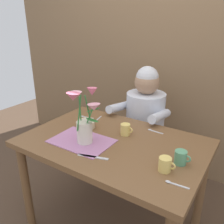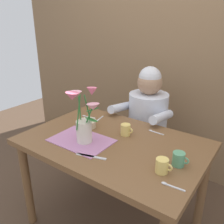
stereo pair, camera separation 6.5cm
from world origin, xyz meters
TOP-DOWN VIEW (x-y plane):
  - ground_plane at (0.00, 0.00)m, footprint 6.00×6.00m
  - wood_panel_backdrop at (0.00, 1.05)m, footprint 4.00×0.10m
  - dining_table at (0.00, 0.00)m, footprint 1.20×0.80m
  - seated_person at (-0.06, 0.62)m, footprint 0.45×0.47m
  - striped_placemat at (-0.17, -0.12)m, footprint 0.40×0.28m
  - flower_vase at (-0.14, -0.13)m, footprint 0.23×0.26m
  - ceramic_bowl at (-0.28, 0.06)m, footprint 0.14×0.14m
  - dinner_knife at (0.01, -0.24)m, footprint 0.19×0.07m
  - tea_cup at (0.42, -0.14)m, footprint 0.09×0.07m
  - ceramic_mug at (0.02, 0.12)m, footprint 0.09×0.07m
  - coffee_cup at (0.46, -0.02)m, footprint 0.09×0.07m
  - spoon_0 at (0.49, -0.22)m, footprint 0.12×0.02m
  - spoon_1 at (0.16, 0.28)m, footprint 0.12×0.02m
  - spoon_2 at (-0.30, 0.22)m, footprint 0.04×0.12m
  - spoon_3 at (-0.42, 0.21)m, footprint 0.12×0.04m

SIDE VIEW (x-z plane):
  - ground_plane at x=0.00m, z-range 0.00..0.00m
  - seated_person at x=-0.06m, z-range 0.00..1.13m
  - dining_table at x=0.00m, z-range 0.27..1.01m
  - striped_placemat at x=-0.17m, z-range 0.74..0.74m
  - dinner_knife at x=0.01m, z-range 0.74..0.74m
  - spoon_0 at x=0.49m, z-range 0.74..0.75m
  - spoon_1 at x=0.16m, z-range 0.74..0.75m
  - spoon_2 at x=-0.30m, z-range 0.74..0.75m
  - spoon_3 at x=-0.42m, z-range 0.74..0.75m
  - ceramic_bowl at x=-0.28m, z-range 0.74..0.80m
  - tea_cup at x=0.42m, z-range 0.74..0.82m
  - ceramic_mug at x=0.02m, z-range 0.74..0.82m
  - coffee_cup at x=0.46m, z-range 0.74..0.82m
  - flower_vase at x=-0.14m, z-range 0.73..1.09m
  - wood_panel_backdrop at x=0.00m, z-range 0.00..2.50m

